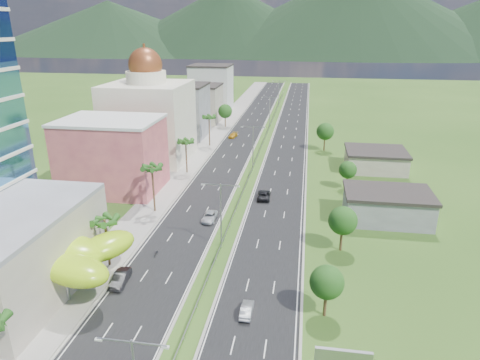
% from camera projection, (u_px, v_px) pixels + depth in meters
% --- Properties ---
extents(ground, '(500.00, 500.00, 0.00)m').
position_uv_depth(ground, '(208.00, 281.00, 60.05)').
color(ground, '#2D5119').
rests_on(ground, ground).
extents(road_left, '(11.00, 260.00, 0.04)m').
position_uv_depth(road_left, '(246.00, 131.00, 144.67)').
color(road_left, black).
rests_on(road_left, ground).
extents(road_right, '(11.00, 260.00, 0.04)m').
position_uv_depth(road_right, '(290.00, 133.00, 142.49)').
color(road_right, black).
rests_on(road_right, ground).
extents(sidewalk_left, '(7.00, 260.00, 0.12)m').
position_uv_depth(sidewalk_left, '(218.00, 130.00, 146.04)').
color(sidewalk_left, gray).
rests_on(sidewalk_left, ground).
extents(median_guardrail, '(0.10, 216.06, 0.76)m').
position_uv_depth(median_guardrail, '(262.00, 144.00, 126.66)').
color(median_guardrail, gray).
rests_on(median_guardrail, ground).
extents(streetlight_median_b, '(6.04, 0.25, 11.00)m').
position_uv_depth(streetlight_median_b, '(221.00, 209.00, 67.02)').
color(streetlight_median_b, gray).
rests_on(streetlight_median_b, ground).
extents(streetlight_median_c, '(6.04, 0.25, 11.00)m').
position_uv_depth(streetlight_median_c, '(253.00, 143.00, 104.15)').
color(streetlight_median_c, gray).
rests_on(streetlight_median_c, ground).
extents(streetlight_median_d, '(6.04, 0.25, 11.00)m').
position_uv_depth(streetlight_median_d, '(270.00, 109.00, 145.91)').
color(streetlight_median_d, gray).
rests_on(streetlight_median_d, ground).
extents(streetlight_median_e, '(6.04, 0.25, 11.00)m').
position_uv_depth(streetlight_median_e, '(279.00, 90.00, 187.68)').
color(streetlight_median_e, gray).
rests_on(streetlight_median_e, ground).
extents(lime_canopy, '(18.00, 15.00, 7.40)m').
position_uv_depth(lime_canopy, '(55.00, 253.00, 57.53)').
color(lime_canopy, '#9CD014').
rests_on(lime_canopy, ground).
extents(pink_shophouse, '(20.00, 15.00, 15.00)m').
position_uv_depth(pink_shophouse, '(113.00, 156.00, 91.25)').
color(pink_shophouse, '#B64A59').
rests_on(pink_shophouse, ground).
extents(domed_building, '(20.00, 20.00, 28.70)m').
position_uv_depth(domed_building, '(149.00, 117.00, 111.28)').
color(domed_building, beige).
rests_on(domed_building, ground).
extents(midrise_grey, '(16.00, 15.00, 16.00)m').
position_uv_depth(midrise_grey, '(181.00, 112.00, 135.49)').
color(midrise_grey, slate).
rests_on(midrise_grey, ground).
extents(midrise_beige, '(16.00, 15.00, 13.00)m').
position_uv_depth(midrise_beige, '(198.00, 104.00, 156.42)').
color(midrise_beige, '#A59787').
rests_on(midrise_beige, ground).
extents(midrise_white, '(16.00, 15.00, 18.00)m').
position_uv_depth(midrise_white, '(211.00, 89.00, 176.91)').
color(midrise_white, silver).
rests_on(midrise_white, ground).
extents(shed_near, '(15.00, 10.00, 5.00)m').
position_uv_depth(shed_near, '(387.00, 207.00, 78.32)').
color(shed_near, slate).
rests_on(shed_near, ground).
extents(shed_far, '(14.00, 12.00, 4.40)m').
position_uv_depth(shed_far, '(375.00, 161.00, 105.98)').
color(shed_far, '#A59787').
rests_on(shed_far, ground).
extents(palm_tree_b, '(3.60, 3.60, 8.10)m').
position_uv_depth(palm_tree_b, '(105.00, 222.00, 61.74)').
color(palm_tree_b, '#47301C').
rests_on(palm_tree_b, ground).
extents(palm_tree_c, '(3.60, 3.60, 9.60)m').
position_uv_depth(palm_tree_c, '(152.00, 169.00, 79.81)').
color(palm_tree_c, '#47301C').
rests_on(palm_tree_c, ground).
extents(palm_tree_d, '(3.60, 3.60, 8.60)m').
position_uv_depth(palm_tree_d, '(186.00, 143.00, 101.49)').
color(palm_tree_d, '#47301C').
rests_on(palm_tree_d, ground).
extents(palm_tree_e, '(3.60, 3.60, 9.40)m').
position_uv_depth(palm_tree_e, '(209.00, 118.00, 124.43)').
color(palm_tree_e, '#47301C').
rests_on(palm_tree_e, ground).
extents(leafy_tree_lfar, '(4.90, 4.90, 8.05)m').
position_uv_depth(leafy_tree_lfar, '(225.00, 111.00, 148.57)').
color(leafy_tree_lfar, '#47301C').
rests_on(leafy_tree_lfar, ground).
extents(leafy_tree_ra, '(4.20, 4.20, 6.90)m').
position_uv_depth(leafy_tree_ra, '(327.00, 282.00, 51.45)').
color(leafy_tree_ra, '#47301C').
rests_on(leafy_tree_ra, ground).
extents(leafy_tree_rb, '(4.55, 4.55, 7.47)m').
position_uv_depth(leafy_tree_rb, '(343.00, 221.00, 66.65)').
color(leafy_tree_rb, '#47301C').
rests_on(leafy_tree_rb, ground).
extents(leafy_tree_rc, '(3.85, 3.85, 6.33)m').
position_uv_depth(leafy_tree_rc, '(348.00, 170.00, 92.48)').
color(leafy_tree_rc, '#47301C').
rests_on(leafy_tree_rc, ground).
extents(leafy_tree_rd, '(4.90, 4.90, 8.05)m').
position_uv_depth(leafy_tree_rd, '(325.00, 132.00, 120.49)').
color(leafy_tree_rd, '#47301C').
rests_on(leafy_tree_rd, ground).
extents(mountain_ridge, '(860.00, 140.00, 90.00)m').
position_uv_depth(mountain_ridge, '(353.00, 57.00, 469.00)').
color(mountain_ridge, black).
rests_on(mountain_ridge, ground).
extents(car_dark_left, '(2.18, 5.12, 1.64)m').
position_uv_depth(car_dark_left, '(121.00, 278.00, 59.29)').
color(car_dark_left, black).
rests_on(car_dark_left, road_left).
extents(car_silver_mid_left, '(2.44, 5.14, 1.42)m').
position_uv_depth(car_silver_mid_left, '(210.00, 217.00, 78.56)').
color(car_silver_mid_left, '#B2B6BA').
rests_on(car_silver_mid_left, road_left).
extents(car_yellow_far_left, '(2.68, 5.00, 1.38)m').
position_uv_depth(car_yellow_far_left, '(233.00, 135.00, 136.27)').
color(car_yellow_far_left, '#C28916').
rests_on(car_yellow_far_left, road_left).
extents(car_silver_right, '(1.41, 4.01, 1.32)m').
position_uv_depth(car_silver_right, '(247.00, 309.00, 53.04)').
color(car_silver_right, '#A1A3A8').
rests_on(car_silver_right, road_right).
extents(car_dark_far_right, '(2.80, 5.69, 1.55)m').
position_uv_depth(car_dark_far_right, '(264.00, 195.00, 88.44)').
color(car_dark_far_right, black).
rests_on(car_dark_far_right, road_right).
extents(motorcycle, '(0.63, 1.79, 1.13)m').
position_uv_depth(motorcycle, '(156.00, 252.00, 66.56)').
color(motorcycle, black).
rests_on(motorcycle, road_left).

